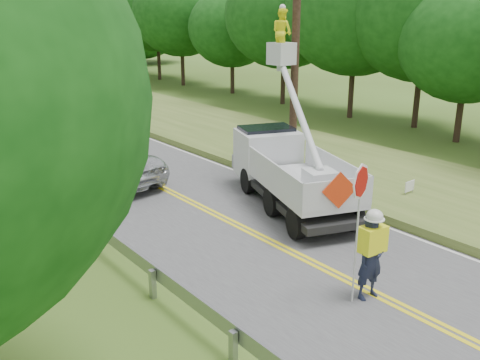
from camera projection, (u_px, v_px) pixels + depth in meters
ground at (410, 312)px, 11.40m from camera, size 140.00×140.00×0.00m
road at (121, 168)px, 21.86m from camera, size 7.20×96.00×0.03m
guardrail at (13, 167)px, 20.00m from camera, size 0.18×48.00×0.77m
utility_poles at (181, 32)px, 25.43m from camera, size 1.60×43.30×10.00m
tall_grass_verge at (253, 140)px, 25.99m from camera, size 7.00×96.00×0.30m
treeline_right at (257, 15)px, 36.90m from camera, size 9.79×52.68×10.25m
flagger at (371, 251)px, 11.62m from camera, size 1.21×0.54×3.23m
bucket_truck at (282, 156)px, 18.05m from camera, size 4.33×6.69×6.33m
suv_silver at (101, 162)px, 19.78m from camera, size 3.18×5.93×1.58m
suv_darkgrey at (5, 112)px, 29.48m from camera, size 2.32×5.49×1.58m
yard_sign at (410, 187)px, 17.81m from camera, size 0.52×0.05×0.75m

